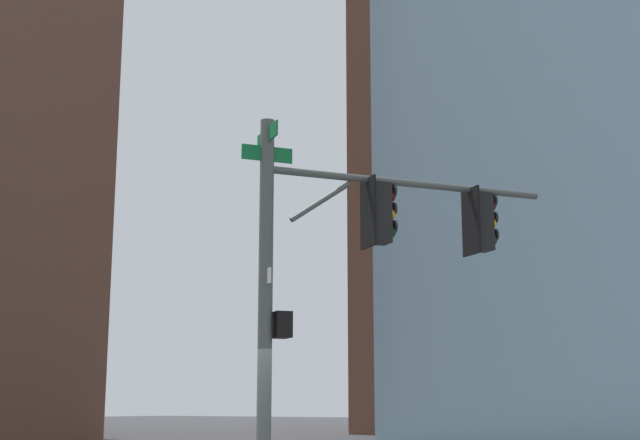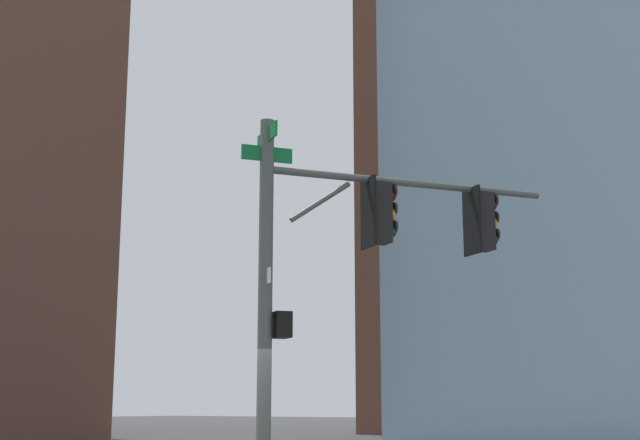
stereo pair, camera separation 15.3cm
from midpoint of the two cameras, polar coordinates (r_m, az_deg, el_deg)
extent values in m
cylinder|color=#4C514C|center=(13.85, -3.80, -5.83)|extent=(0.22, 0.22, 6.11)
cylinder|color=#4C514C|center=(15.20, 5.38, 2.31)|extent=(2.86, 4.28, 0.12)
cylinder|color=#4C514C|center=(14.45, -0.28, 1.16)|extent=(0.64, 0.91, 0.75)
cube|color=#0F6B33|center=(14.41, -3.65, 5.34)|extent=(0.81, 0.54, 0.24)
cube|color=#0F6B33|center=(14.32, -3.66, 4.19)|extent=(0.48, 0.72, 0.24)
cube|color=white|center=(13.92, -3.77, -3.60)|extent=(0.39, 0.27, 0.24)
cube|color=black|center=(14.82, 3.43, 0.42)|extent=(0.47, 0.47, 1.00)
cube|color=black|center=(14.74, 2.76, 0.47)|extent=(0.48, 0.33, 1.16)
sphere|color=#470A07|center=(14.97, 4.12, 1.48)|extent=(0.20, 0.20, 0.20)
cylinder|color=black|center=(15.02, 4.34, 1.79)|extent=(0.21, 0.16, 0.23)
sphere|color=#F29E0C|center=(14.91, 4.14, 0.35)|extent=(0.20, 0.20, 0.20)
cylinder|color=black|center=(14.96, 4.36, 0.67)|extent=(0.21, 0.16, 0.23)
sphere|color=#0A3819|center=(14.85, 4.16, -0.78)|extent=(0.20, 0.20, 0.20)
cylinder|color=black|center=(14.90, 4.38, -0.46)|extent=(0.21, 0.16, 0.23)
cube|color=black|center=(15.73, 9.82, -0.14)|extent=(0.47, 0.47, 1.00)
cube|color=black|center=(15.63, 9.23, -0.08)|extent=(0.48, 0.33, 1.16)
sphere|color=#470A07|center=(15.90, 10.42, 0.87)|extent=(0.20, 0.20, 0.20)
cylinder|color=black|center=(15.95, 10.60, 1.17)|extent=(0.21, 0.16, 0.23)
sphere|color=#F29E0C|center=(15.84, 10.45, -0.19)|extent=(0.20, 0.20, 0.20)
cylinder|color=black|center=(15.89, 10.64, 0.11)|extent=(0.21, 0.16, 0.23)
sphere|color=#0A3819|center=(15.78, 10.49, -1.26)|extent=(0.20, 0.20, 0.20)
cylinder|color=black|center=(15.83, 10.68, -0.95)|extent=(0.21, 0.16, 0.23)
cube|color=black|center=(13.92, -2.78, -6.63)|extent=(0.44, 0.41, 0.40)
cube|color=#EA5914|center=(13.96, -2.25, -6.65)|extent=(0.22, 0.15, 0.28)
cube|color=brown|center=(60.36, 13.99, 5.27)|extent=(19.19, 17.69, 37.69)
camera|label=1|loc=(0.08, -90.30, 0.06)|focal=50.72mm
camera|label=2|loc=(0.08, 89.70, -0.06)|focal=50.72mm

